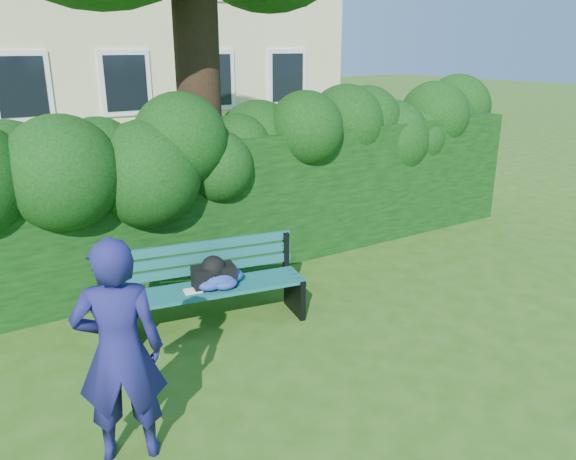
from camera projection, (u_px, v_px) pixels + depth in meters
ground at (318, 328)px, 6.06m from camera, size 80.00×80.00×0.00m
hedge at (224, 202)px, 7.53m from camera, size 10.00×1.00×1.80m
park_bench at (214, 282)px, 5.99m from camera, size 2.00×0.90×0.89m
man_reading at (119, 352)px, 3.94m from camera, size 0.73×0.60×1.71m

